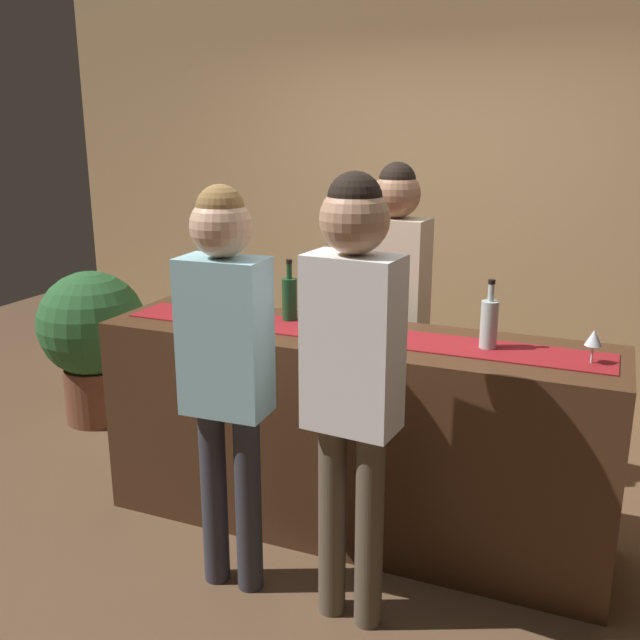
{
  "coord_description": "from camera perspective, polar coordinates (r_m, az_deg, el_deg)",
  "views": [
    {
      "loc": [
        1.06,
        -2.92,
        1.92
      ],
      "look_at": [
        -0.16,
        0.0,
        1.04
      ],
      "focal_mm": 39.86,
      "sensor_mm": 36.0,
      "label": 1
    }
  ],
  "objects": [
    {
      "name": "ground_plane",
      "position": [
        3.66,
        2.38,
        -16.13
      ],
      "size": [
        10.0,
        10.0,
        0.0
      ],
      "primitive_type": "plane",
      "color": "brown"
    },
    {
      "name": "back_wall",
      "position": [
        4.96,
        10.36,
        9.88
      ],
      "size": [
        6.0,
        0.12,
        2.9
      ],
      "primitive_type": "cube",
      "color": "tan",
      "rests_on": "ground"
    },
    {
      "name": "bar_counter",
      "position": [
        3.42,
        2.48,
        -9.08
      ],
      "size": [
        2.39,
        0.6,
        0.99
      ],
      "primitive_type": "cube",
      "color": "#472B19",
      "rests_on": "ground"
    },
    {
      "name": "counter_runner_cloth",
      "position": [
        3.25,
        2.58,
        -1.09
      ],
      "size": [
        2.27,
        0.28,
        0.01
      ],
      "primitive_type": "cube",
      "color": "maroon",
      "rests_on": "bar_counter"
    },
    {
      "name": "wine_bottle_clear",
      "position": [
        3.09,
        13.42,
        -0.26
      ],
      "size": [
        0.07,
        0.07,
        0.3
      ],
      "color": "#B2C6C1",
      "rests_on": "bar_counter"
    },
    {
      "name": "wine_bottle_green",
      "position": [
        3.44,
        -2.46,
        1.77
      ],
      "size": [
        0.07,
        0.07,
        0.3
      ],
      "color": "#194723",
      "rests_on": "bar_counter"
    },
    {
      "name": "wine_glass_near_customer",
      "position": [
        3.01,
        21.11,
        -1.43
      ],
      "size": [
        0.07,
        0.07,
        0.14
      ],
      "color": "silver",
      "rests_on": "bar_counter"
    },
    {
      "name": "wine_glass_mid_counter",
      "position": [
        3.14,
        4.16,
        0.28
      ],
      "size": [
        0.07,
        0.07,
        0.14
      ],
      "color": "silver",
      "rests_on": "bar_counter"
    },
    {
      "name": "wine_glass_far_end",
      "position": [
        3.65,
        -10.63,
        2.2
      ],
      "size": [
        0.07,
        0.07,
        0.14
      ],
      "color": "silver",
      "rests_on": "bar_counter"
    },
    {
      "name": "bartender",
      "position": [
        3.75,
        5.98,
        2.48
      ],
      "size": [
        0.36,
        0.24,
        1.73
      ],
      "rotation": [
        0.0,
        0.0,
        3.04
      ],
      "color": "#26262B",
      "rests_on": "ground"
    },
    {
      "name": "customer_sipping",
      "position": [
        2.58,
        2.64,
        -2.96
      ],
      "size": [
        0.36,
        0.25,
        1.76
      ],
      "rotation": [
        0.0,
        0.0,
        -0.09
      ],
      "color": "brown",
      "rests_on": "ground"
    },
    {
      "name": "customer_browsing",
      "position": [
        2.82,
        -7.59,
        -2.44
      ],
      "size": [
        0.35,
        0.24,
        1.7
      ],
      "rotation": [
        0.0,
        0.0,
        0.04
      ],
      "color": "#33333D",
      "rests_on": "ground"
    },
    {
      "name": "potted_plant_tall",
      "position": [
        4.85,
        -17.77,
        -1.21
      ],
      "size": [
        0.69,
        0.69,
        1.01
      ],
      "color": "brown",
      "rests_on": "ground"
    }
  ]
}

